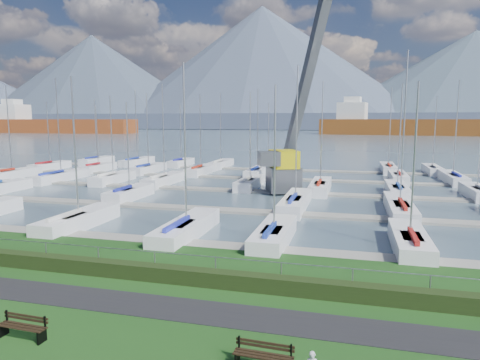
% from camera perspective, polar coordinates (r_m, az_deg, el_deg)
% --- Properties ---
extents(path, '(160.00, 2.00, 0.04)m').
position_cam_1_polar(path, '(18.18, -12.57, -15.96)').
color(path, black).
rests_on(path, grass).
extents(water, '(800.00, 540.00, 0.20)m').
position_cam_1_polar(water, '(277.91, 13.16, 6.26)').
color(water, '#475B69').
extents(hedge, '(80.00, 0.70, 0.70)m').
position_cam_1_polar(hedge, '(20.22, -9.16, -12.30)').
color(hedge, black).
rests_on(hedge, grass).
extents(fence, '(80.00, 0.04, 0.04)m').
position_cam_1_polar(fence, '(20.29, -8.75, -9.68)').
color(fence, gray).
rests_on(fence, grass).
extents(foothill, '(900.00, 80.00, 12.00)m').
position_cam_1_polar(foothill, '(347.78, 13.53, 7.63)').
color(foothill, '#465067').
rests_on(foothill, water).
extents(mountains, '(1190.00, 360.00, 115.00)m').
position_cam_1_polar(mountains, '(424.15, 14.97, 13.12)').
color(mountains, '#444E64').
rests_on(mountains, water).
extents(docks, '(90.00, 41.60, 0.25)m').
position_cam_1_polar(docks, '(45.02, 4.52, -1.64)').
color(docks, slate).
rests_on(docks, water).
extents(bench_left, '(1.81, 0.49, 0.85)m').
position_cam_1_polar(bench_left, '(16.92, -26.95, -17.04)').
color(bench_left, black).
rests_on(bench_left, grass).
extents(bench_right, '(1.82, 0.50, 0.85)m').
position_cam_1_polar(bench_right, '(13.70, 3.16, -22.35)').
color(bench_right, black).
rests_on(bench_right, grass).
extents(crane, '(7.74, 12.91, 22.35)m').
position_cam_1_polar(crane, '(45.55, 6.70, 5.47)').
color(crane, slate).
rests_on(crane, water).
extents(cargo_ship_west, '(87.96, 22.40, 21.50)m').
position_cam_1_polar(cargo_ship_west, '(268.92, -23.60, 6.62)').
color(cargo_ship_west, brown).
rests_on(cargo_ship_west, water).
extents(cargo_ship_mid, '(104.30, 32.21, 21.50)m').
position_cam_1_polar(cargo_ship_mid, '(230.13, 22.53, 6.50)').
color(cargo_ship_mid, brown).
rests_on(cargo_ship_mid, water).
extents(sailboat_fleet, '(75.50, 49.36, 13.67)m').
position_cam_1_polar(sailboat_fleet, '(47.34, 2.98, 5.73)').
color(sailboat_fleet, '#A81623').
rests_on(sailboat_fleet, water).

